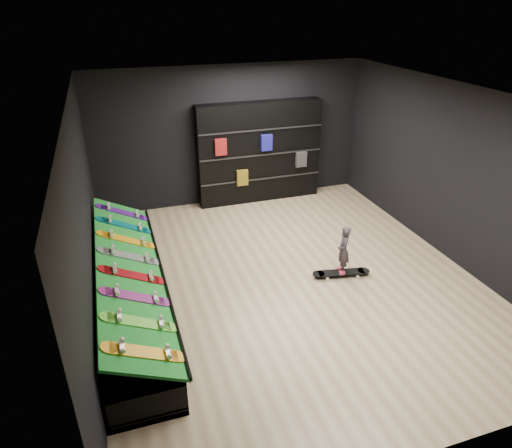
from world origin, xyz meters
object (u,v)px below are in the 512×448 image
object	(u,v)px
child	(343,259)
display_rack	(130,294)
back_shelving	(259,152)
floor_skateboard	(341,274)

from	to	relation	value
child	display_rack	bearing A→B (deg)	-72.39
display_rack	back_shelving	world-z (taller)	back_shelving
back_shelving	floor_skateboard	bearing A→B (deg)	-85.72
back_shelving	floor_skateboard	xyz separation A→B (m)	(0.27, -3.55, -1.06)
display_rack	back_shelving	xyz separation A→B (m)	(3.15, 3.32, 0.87)
display_rack	child	world-z (taller)	child
floor_skateboard	back_shelving	bearing A→B (deg)	105.22
floor_skateboard	child	distance (m)	0.29
child	back_shelving	bearing A→B (deg)	-154.23
display_rack	back_shelving	distance (m)	4.66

